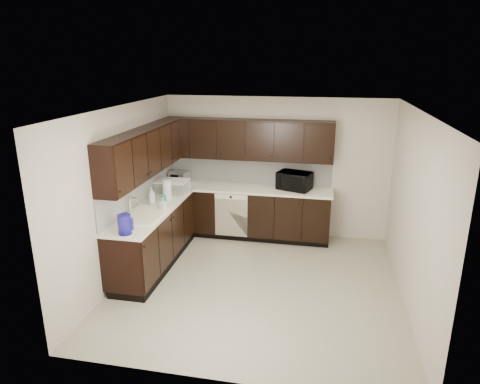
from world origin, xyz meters
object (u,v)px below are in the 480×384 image
sink (144,219)px  storage_bin (172,186)px  toaster_oven (180,177)px  blue_pitcher (125,224)px  microwave (294,181)px

sink → storage_bin: (0.01, 1.18, 0.16)m
toaster_oven → blue_pitcher: bearing=-71.6°
toaster_oven → storage_bin: 0.61m
sink → microwave: size_ratio=1.46×
sink → toaster_oven: size_ratio=2.47×
microwave → toaster_oven: size_ratio=1.70×
microwave → storage_bin: bearing=-146.2°
sink → blue_pitcher: blue_pitcher is taller
sink → toaster_oven: (-0.07, 1.79, 0.16)m
sink → microwave: microwave is taller
storage_bin → blue_pitcher: 1.87m
microwave → toaster_oven: microwave is taller
sink → storage_bin: sink is taller
sink → blue_pitcher: 0.71m
microwave → sink: bearing=-121.2°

